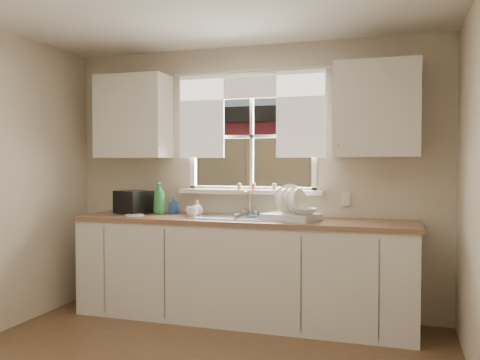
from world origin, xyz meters
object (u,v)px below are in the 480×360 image
(dish_rack, at_px, (291,212))
(soap_bottle_a, at_px, (159,198))
(cup, at_px, (192,212))
(black_appliance, at_px, (133,202))

(dish_rack, height_order, soap_bottle_a, soap_bottle_a)
(soap_bottle_a, height_order, cup, soap_bottle_a)
(soap_bottle_a, bearing_deg, dish_rack, 17.31)
(dish_rack, height_order, cup, dish_rack)
(soap_bottle_a, bearing_deg, black_appliance, -155.31)
(black_appliance, bearing_deg, dish_rack, 16.85)
(dish_rack, relative_size, soap_bottle_a, 1.67)
(cup, height_order, black_appliance, black_appliance)
(soap_bottle_a, xyz_separation_m, black_appliance, (-0.27, -0.01, -0.04))
(soap_bottle_a, relative_size, cup, 2.69)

